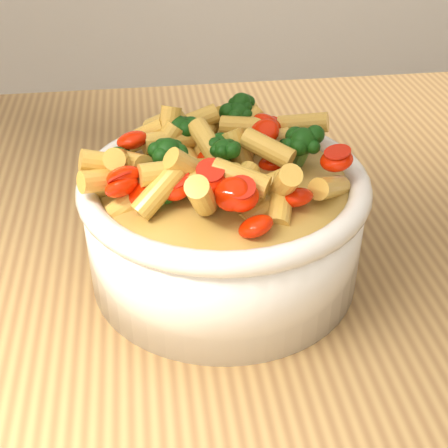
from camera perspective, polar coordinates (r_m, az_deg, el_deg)
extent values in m
cube|color=#AA8149|center=(0.62, -6.17, -3.04)|extent=(1.20, 0.80, 0.04)
cylinder|color=#AA8149|center=(1.30, 19.48, -7.51)|extent=(0.05, 0.05, 0.86)
cylinder|color=white|center=(0.54, 0.00, -0.41)|extent=(0.23, 0.23, 0.09)
ellipsoid|color=white|center=(0.56, 0.00, -2.85)|extent=(0.22, 0.22, 0.04)
torus|color=white|center=(0.52, 0.00, 3.85)|extent=(0.24, 0.24, 0.02)
ellipsoid|color=gold|center=(0.52, 0.00, 3.85)|extent=(0.21, 0.21, 0.02)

